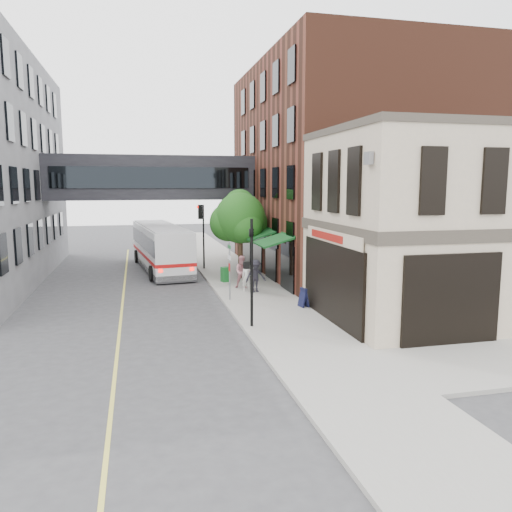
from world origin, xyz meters
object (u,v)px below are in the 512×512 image
pedestrian_c (256,276)px  newspaper_box (225,274)px  pedestrian_b (243,272)px  sandwich_board (304,297)px  pedestrian_a (247,277)px  bus (161,245)px

pedestrian_c → newspaper_box: 3.52m
pedestrian_b → sandwich_board: (1.95, -5.06, -0.47)m
pedestrian_a → newspaper_box: 3.01m
bus → pedestrian_a: 10.17m
pedestrian_c → bus: bearing=105.6°
pedestrian_c → sandwich_board: bearing=-79.0°
bus → sandwich_board: bearing=-65.4°
pedestrian_b → bus: bearing=127.6°
sandwich_board → pedestrian_c: bearing=100.3°
pedestrian_a → sandwich_board: bearing=-69.0°
bus → newspaper_box: bearing=-60.6°
pedestrian_c → pedestrian_b: bearing=99.9°
pedestrian_c → newspaper_box: bearing=98.3°
bus → pedestrian_c: size_ratio=6.48×
pedestrian_c → sandwich_board: 4.12m
pedestrian_c → newspaper_box: size_ratio=2.00×
sandwich_board → newspaper_box: bearing=99.0°
sandwich_board → pedestrian_b: bearing=100.0°
pedestrian_c → sandwich_board: size_ratio=1.96×
pedestrian_b → pedestrian_c: size_ratio=1.03×
pedestrian_a → pedestrian_c: size_ratio=0.88×
pedestrian_c → newspaper_box: (-1.11, 3.31, -0.45)m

